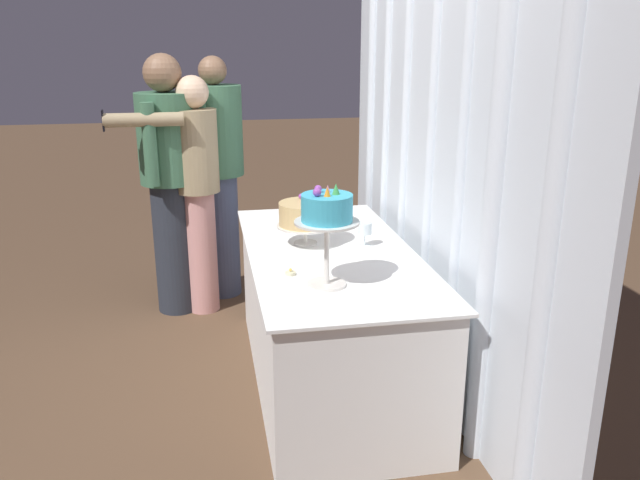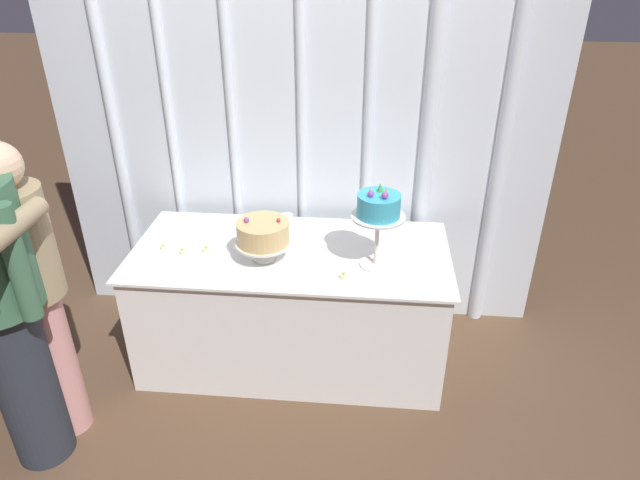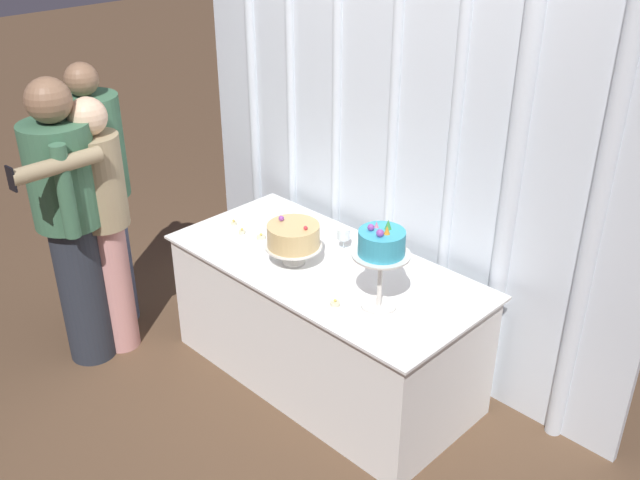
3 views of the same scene
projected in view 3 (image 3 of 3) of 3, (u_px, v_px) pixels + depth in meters
name	position (u px, v px, depth m)	size (l,w,h in m)	color
ground_plane	(312.00, 382.00, 4.11)	(24.00, 24.00, 0.00)	brown
draped_curtain	(402.00, 100.00, 3.75)	(3.02, 0.17, 2.88)	silver
cake_table	(325.00, 322.00, 4.00)	(1.78, 0.84, 0.75)	white
cake_display_nearleft	(293.00, 237.00, 3.76)	(0.31, 0.31, 0.26)	silver
cake_display_nearright	(381.00, 248.00, 3.31)	(0.28, 0.28, 0.46)	silver
wine_glass	(344.00, 235.00, 3.93)	(0.07, 0.07, 0.13)	silver
tealight_far_left	(234.00, 223.00, 4.23)	(0.04, 0.04, 0.03)	beige
tealight_near_left	(242.00, 232.00, 4.13)	(0.04, 0.04, 0.04)	beige
tealight_near_right	(261.00, 237.00, 4.08)	(0.05, 0.05, 0.03)	beige
tealight_far_right	(335.00, 303.00, 3.47)	(0.05, 0.05, 0.03)	beige
guest_girl_blue_dress	(102.00, 216.00, 4.02)	(0.44, 0.71, 1.57)	#D6938E
guest_man_pink_jacket	(99.00, 190.00, 4.27)	(0.49, 0.49, 1.68)	#4C5675
guest_man_dark_suit	(70.00, 217.00, 3.92)	(0.50, 0.49, 1.70)	#282D38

